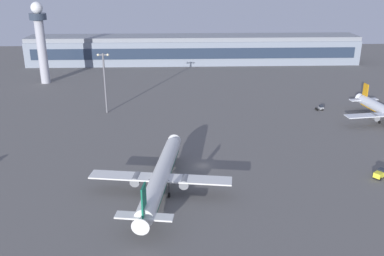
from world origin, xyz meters
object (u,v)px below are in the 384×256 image
object	(u,v)px
maintenance_van	(380,174)
pushback_tug	(321,108)
airplane_terminal_side	(161,176)
control_tower	(40,37)
apron_light_west	(105,79)

from	to	relation	value
maintenance_van	pushback_tug	distance (m)	59.02
airplane_terminal_side	maintenance_van	distance (m)	59.90
control_tower	apron_light_west	distance (m)	62.00
control_tower	maintenance_van	distance (m)	162.92
control_tower	pushback_tug	xyz separation A→B (m)	(123.52, -48.51, -21.53)
maintenance_van	pushback_tug	xyz separation A→B (m)	(2.94, 58.95, -0.11)
pushback_tug	apron_light_west	size ratio (longest dim) A/B	0.14
maintenance_van	apron_light_west	world-z (taller)	apron_light_west
airplane_terminal_side	control_tower	bearing A→B (deg)	126.87
control_tower	airplane_terminal_side	distance (m)	129.95
control_tower	maintenance_van	bearing A→B (deg)	-41.71
airplane_terminal_side	pushback_tug	world-z (taller)	airplane_terminal_side
control_tower	maintenance_van	size ratio (longest dim) A/B	8.84
control_tower	airplane_terminal_side	bearing A→B (deg)	-61.68
pushback_tug	control_tower	bearing A→B (deg)	-117.56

